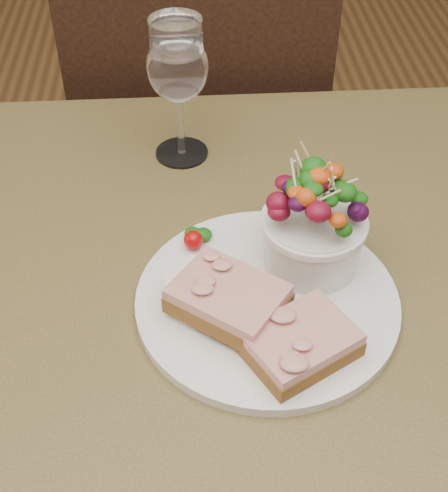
{
  "coord_description": "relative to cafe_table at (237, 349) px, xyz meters",
  "views": [
    {
      "loc": [
        -0.05,
        -0.5,
        1.29
      ],
      "look_at": [
        -0.02,
        0.01,
        0.81
      ],
      "focal_mm": 50.0,
      "sensor_mm": 36.0,
      "label": 1
    }
  ],
  "objects": [
    {
      "name": "wine_glass",
      "position": [
        -0.06,
        0.25,
        0.22
      ],
      "size": [
        0.08,
        0.08,
        0.18
      ],
      "color": "white",
      "rests_on": "cafe_table"
    },
    {
      "name": "ramekin",
      "position": [
        -0.04,
        -0.03,
        0.13
      ],
      "size": [
        0.06,
        0.06,
        0.04
      ],
      "color": "white",
      "rests_on": "dinner_plate"
    },
    {
      "name": "sandwich_front",
      "position": [
        0.05,
        -0.1,
        0.13
      ],
      "size": [
        0.12,
        0.11,
        0.03
      ],
      "rotation": [
        0.0,
        0.0,
        0.52
      ],
      "color": "#522E16",
      "rests_on": "dinner_plate"
    },
    {
      "name": "dinner_plate",
      "position": [
        0.03,
        -0.02,
        0.11
      ],
      "size": [
        0.27,
        0.27,
        0.01
      ],
      "primitive_type": "cylinder",
      "color": "white",
      "rests_on": "cafe_table"
    },
    {
      "name": "cafe_table",
      "position": [
        0.0,
        0.0,
        0.0
      ],
      "size": [
        0.8,
        0.8,
        0.75
      ],
      "color": "#43381C",
      "rests_on": "ground"
    },
    {
      "name": "sandwich_back",
      "position": [
        -0.01,
        -0.04,
        0.14
      ],
      "size": [
        0.13,
        0.13,
        0.03
      ],
      "rotation": [
        0.0,
        0.0,
        -0.64
      ],
      "color": "#522E16",
      "rests_on": "dinner_plate"
    },
    {
      "name": "salad_bowl",
      "position": [
        0.08,
        0.03,
        0.17
      ],
      "size": [
        0.1,
        0.1,
        0.13
      ],
      "color": "white",
      "rests_on": "dinner_plate"
    },
    {
      "name": "chair_far",
      "position": [
        -0.02,
        0.64,
        -0.36
      ],
      "size": [
        0.43,
        0.43,
        0.9
      ],
      "rotation": [
        0.0,
        0.0,
        3.11
      ],
      "color": "black",
      "rests_on": "ground"
    },
    {
      "name": "garnish",
      "position": [
        -0.04,
        0.06,
        0.12
      ],
      "size": [
        0.05,
        0.04,
        0.02
      ],
      "color": "#0D3E0B",
      "rests_on": "dinner_plate"
    }
  ]
}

